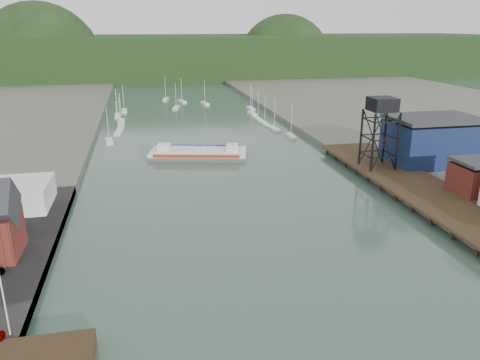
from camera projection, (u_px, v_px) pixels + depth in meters
name	position (u px, v px, depth m)	size (l,w,h in m)	color
east_pier	(415.00, 185.00, 96.75)	(14.00, 70.00, 2.45)	black
flagpole	(1.00, 286.00, 48.72)	(0.16, 0.16, 12.00)	silver
lift_tower	(382.00, 109.00, 104.06)	(6.50, 6.50, 16.00)	black
blue_shed	(432.00, 141.00, 111.58)	(20.50, 14.50, 11.30)	#0C1236
marina_sailboats	(189.00, 117.00, 176.72)	(57.71, 92.65, 0.90)	silver
distant_hills	(158.00, 59.00, 323.91)	(500.00, 120.00, 80.00)	black
chain_ferry	(198.00, 153.00, 123.77)	(26.82, 15.63, 3.62)	#505053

